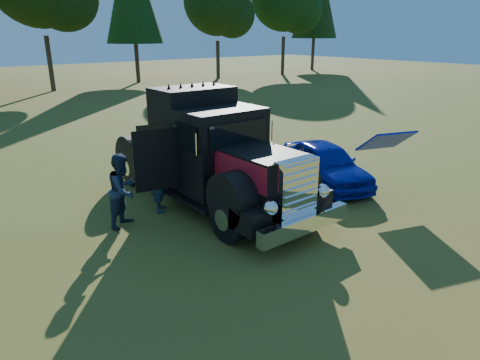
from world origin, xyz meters
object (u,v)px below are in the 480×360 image
object	(u,v)px
spectator_near	(159,179)
spectator_far	(123,190)
diamond_t_truck	(212,157)
hotrod_coupe	(326,163)

from	to	relation	value
spectator_near	spectator_far	world-z (taller)	spectator_far
diamond_t_truck	hotrod_coupe	distance (m)	3.70
hotrod_coupe	diamond_t_truck	bearing A→B (deg)	166.22
spectator_near	diamond_t_truck	bearing A→B (deg)	-76.74
hotrod_coupe	spectator_far	distance (m)	6.08
diamond_t_truck	hotrod_coupe	xyz separation A→B (m)	(3.54, -0.87, -0.64)
hotrod_coupe	spectator_near	distance (m)	5.09
hotrod_coupe	spectator_far	bearing A→B (deg)	170.49
diamond_t_truck	spectator_near	distance (m)	1.50
hotrod_coupe	spectator_near	size ratio (longest dim) A/B	2.45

